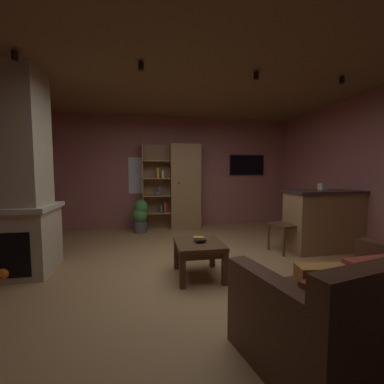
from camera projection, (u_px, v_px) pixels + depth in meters
floor at (197, 272)px, 3.40m from camera, size 5.81×5.68×0.02m
wall_back at (174, 173)px, 6.10m from camera, size 5.93×0.06×2.66m
ceiling at (198, 68)px, 3.18m from camera, size 5.81×5.68×0.02m
window_pane_back at (142, 175)px, 5.94m from camera, size 0.63×0.01×0.86m
stone_fireplace at (14, 183)px, 3.23m from camera, size 0.95×0.83×2.66m
bookshelf_cabinet at (181, 187)px, 5.89m from camera, size 1.34×0.41×1.99m
kitchen_bar_counter at (331, 220)px, 4.30m from camera, size 1.54×0.63×1.04m
tissue_box at (323, 187)px, 4.32m from camera, size 0.12×0.12×0.11m
leather_couch at (357, 313)px, 1.84m from camera, size 1.79×1.22×0.84m
coffee_table at (199, 249)px, 3.20m from camera, size 0.59×0.67×0.45m
table_book_0 at (201, 239)px, 3.27m from camera, size 0.12×0.11×0.03m
table_book_1 at (200, 240)px, 3.17m from camera, size 0.15×0.12×0.02m
table_book_2 at (199, 238)px, 3.21m from camera, size 0.15×0.11×0.02m
dining_chair at (289, 220)px, 4.21m from camera, size 0.50×0.50×0.92m
potted_floor_plant at (140, 215)px, 5.53m from camera, size 0.36×0.36×0.73m
wall_mounted_tv at (247, 165)px, 6.36m from camera, size 0.90×0.06×0.50m
track_light_spot_0 at (15, 56)px, 2.66m from camera, size 0.07×0.07×0.09m
track_light_spot_1 at (141, 66)px, 2.93m from camera, size 0.07×0.07×0.09m
track_light_spot_2 at (256, 76)px, 3.22m from camera, size 0.07×0.07×0.09m
track_light_spot_3 at (342, 80)px, 3.38m from camera, size 0.07×0.07×0.09m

